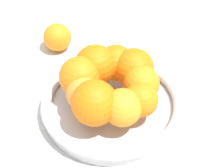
% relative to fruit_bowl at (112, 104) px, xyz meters
% --- Properties ---
extents(ground_plane, '(4.00, 4.00, 0.00)m').
position_rel_fruit_bowl_xyz_m(ground_plane, '(0.00, 0.00, -0.02)').
color(ground_plane, beige).
extents(fruit_bowl, '(0.28, 0.28, 0.04)m').
position_rel_fruit_bowl_xyz_m(fruit_bowl, '(0.00, 0.00, 0.00)').
color(fruit_bowl, silver).
rests_on(fruit_bowl, ground_plane).
extents(orange_pile, '(0.20, 0.19, 0.08)m').
position_rel_fruit_bowl_xyz_m(orange_pile, '(0.00, -0.01, 0.06)').
color(orange_pile, orange).
rests_on(orange_pile, fruit_bowl).
extents(stray_orange, '(0.07, 0.07, 0.07)m').
position_rel_fruit_bowl_xyz_m(stray_orange, '(-0.05, -0.23, 0.01)').
color(stray_orange, orange).
rests_on(stray_orange, ground_plane).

